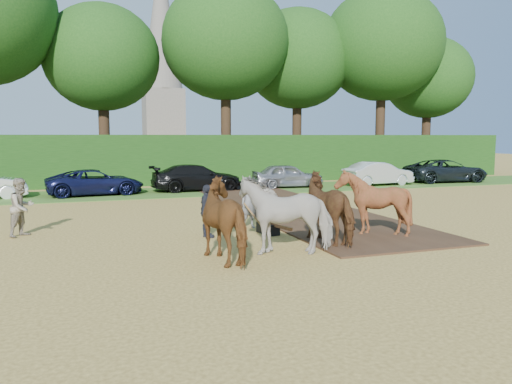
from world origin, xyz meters
The scene contains 10 objects.
ground centered at (0.00, 0.00, 0.00)m, with size 120.00×120.00×0.00m, color gold.
earth_strip centered at (1.50, 7.00, 0.03)m, with size 4.50×17.00×0.05m, color #472D1C.
grass_verge centered at (0.00, 14.00, 0.01)m, with size 50.00×5.00×0.03m, color #38601E.
hedgerow centered at (0.00, 18.50, 1.50)m, with size 46.00×1.60×3.00m, color #14380F.
spectator_near centered at (-8.21, 4.06, 0.86)m, with size 0.83×0.65×1.72m, color #B2A68C.
spectator_far centered at (-3.14, 2.07, 0.77)m, with size 0.90×0.38×1.54m, color #21232D.
plough_team centered at (-0.85, 0.11, 0.97)m, with size 6.52×5.28×1.95m.
parked_cars centered at (1.32, 14.01, 0.69)m, with size 36.23×2.85×1.45m.
treeline centered at (-1.69, 21.69, 8.97)m, with size 48.70×10.60×14.21m.
church centered at (4.00, 55.00, 13.73)m, with size 5.20×5.20×27.00m.
Camera 1 is at (-6.53, -11.81, 2.93)m, focal length 35.00 mm.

